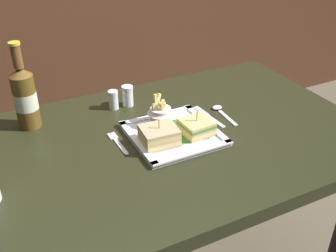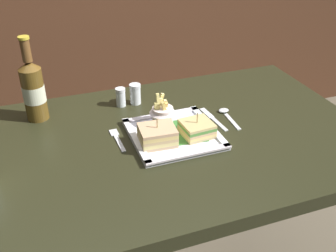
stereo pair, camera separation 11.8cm
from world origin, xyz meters
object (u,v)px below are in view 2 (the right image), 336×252
at_px(sandwich_half_right, 197,129).
at_px(beer_bottle, 33,89).
at_px(knife, 212,118).
at_px(fork, 117,139).
at_px(salt_shaker, 121,98).
at_px(pepper_shaker, 135,95).
at_px(dining_table, 162,173).
at_px(fries_cup, 163,113).
at_px(sandwich_half_left, 157,135).
at_px(spoon, 226,113).
at_px(square_plate, 174,135).

xyz_separation_m(sandwich_half_right, beer_bottle, (-0.44, 0.29, 0.07)).
relative_size(sandwich_half_right, knife, 0.59).
xyz_separation_m(sandwich_half_right, fork, (-0.23, 0.07, -0.03)).
bearing_deg(salt_shaker, pepper_shaker, -0.00).
bearing_deg(dining_table, fries_cup, 68.97).
distance_m(dining_table, fries_cup, 0.20).
relative_size(sandwich_half_right, beer_bottle, 0.34).
xyz_separation_m(sandwich_half_left, knife, (0.22, 0.09, -0.03)).
bearing_deg(fries_cup, sandwich_half_right, -49.64).
distance_m(sandwich_half_right, fork, 0.24).
bearing_deg(pepper_shaker, sandwich_half_left, -92.75).
relative_size(sandwich_half_left, knife, 0.68).
relative_size(fries_cup, knife, 0.69).
relative_size(dining_table, knife, 7.97).
relative_size(dining_table, beer_bottle, 4.63).
height_order(fork, knife, same).
xyz_separation_m(dining_table, beer_bottle, (-0.34, 0.25, 0.24)).
xyz_separation_m(spoon, salt_shaker, (-0.31, 0.18, 0.02)).
bearing_deg(salt_shaker, knife, -36.18).
bearing_deg(sandwich_half_left, fork, 144.23).
relative_size(square_plate, salt_shaker, 3.92).
bearing_deg(fork, sandwich_half_left, -35.77).
xyz_separation_m(dining_table, sandwich_half_left, (-0.03, -0.03, 0.17)).
bearing_deg(sandwich_half_right, fork, 161.91).
bearing_deg(knife, fork, -177.28).
bearing_deg(knife, pepper_shaker, 137.52).
distance_m(sandwich_half_right, fries_cup, 0.12).
relative_size(sandwich_half_right, salt_shaker, 1.44).
bearing_deg(salt_shaker, spoon, -30.22).
height_order(sandwich_half_left, knife, sandwich_half_left).
height_order(sandwich_half_left, sandwich_half_right, sandwich_half_left).
height_order(dining_table, fries_cup, fries_cup).
distance_m(fries_cup, salt_shaker, 0.21).
bearing_deg(sandwich_half_left, square_plate, 24.86).
distance_m(square_plate, fries_cup, 0.08).
height_order(dining_table, pepper_shaker, pepper_shaker).
bearing_deg(dining_table, sandwich_half_right, -18.33).
xyz_separation_m(beer_bottle, spoon, (0.59, -0.19, -0.10)).
distance_m(knife, pepper_shaker, 0.28).
bearing_deg(salt_shaker, dining_table, -75.43).
distance_m(dining_table, sandwich_half_left, 0.17).
bearing_deg(knife, sandwich_half_left, -157.84).
height_order(square_plate, spoon, square_plate).
bearing_deg(spoon, salt_shaker, 149.78).
bearing_deg(pepper_shaker, spoon, -34.96).
bearing_deg(pepper_shaker, beer_bottle, 178.59).
xyz_separation_m(fries_cup, knife, (0.17, -0.00, -0.05)).
xyz_separation_m(fork, salt_shaker, (0.06, 0.20, 0.03)).
xyz_separation_m(dining_table, spoon, (0.25, 0.06, 0.14)).
relative_size(fork, knife, 0.82).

